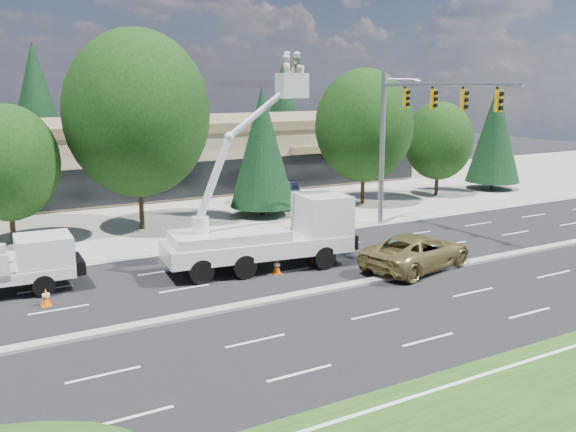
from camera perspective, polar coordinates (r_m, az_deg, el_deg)
ground at (r=26.58m, az=3.54°, el=-6.63°), size 140.00×140.00×0.00m
concrete_apron at (r=44.08m, az=-11.08°, el=0.55°), size 140.00×22.00×0.01m
road_median at (r=26.56m, az=3.54°, el=-6.51°), size 120.00×0.55×0.12m
strip_mall at (r=53.10m, az=-14.81°, el=5.32°), size 50.40×15.40×5.50m
tree_front_c at (r=36.37m, az=-23.70°, el=4.35°), size 5.33×5.33×7.39m
tree_front_d at (r=37.63m, az=-13.27°, el=8.87°), size 8.25×8.25×11.45m
tree_front_e at (r=40.88m, az=-2.30°, el=6.15°), size 4.18×4.18×8.23m
tree_front_f at (r=45.10m, az=6.78°, el=8.01°), size 6.80×6.80×9.44m
tree_front_g at (r=49.72m, az=13.24°, el=6.53°), size 5.12×5.12×7.10m
tree_front_h at (r=53.99m, az=17.92°, el=7.03°), size 4.25×4.25×8.39m
tree_back_b at (r=63.75m, az=-21.48°, el=9.22°), size 6.15×6.15×12.13m
tree_back_c at (r=67.50m, az=-9.44°, el=8.16°), size 4.16×4.16×8.20m
tree_back_d at (r=72.60m, az=-0.48°, el=9.60°), size 5.42×5.42×10.69m
signal_mast at (r=37.02m, az=10.57°, el=7.94°), size 2.76×10.16×9.00m
utility_pickup at (r=28.21m, az=-23.67°, el=-4.55°), size 6.05×2.66×2.27m
bucket_truck at (r=29.26m, az=-1.47°, el=-0.83°), size 8.82×3.70×9.73m
traffic_cone_a at (r=26.36m, az=-20.71°, el=-6.76°), size 0.40×0.40×0.70m
traffic_cone_b at (r=28.73m, az=-0.99°, el=-4.49°), size 0.40×0.40×0.70m
traffic_cone_c at (r=30.63m, az=2.44°, el=-3.47°), size 0.40×0.40×0.70m
traffic_cone_d at (r=34.61m, az=11.18°, el=-1.92°), size 0.40×0.40×0.70m
minivan at (r=29.96m, az=11.41°, el=-3.11°), size 6.30×3.93×1.62m
parked_car_east at (r=46.28m, az=-0.14°, el=2.19°), size 2.88×4.63×1.44m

